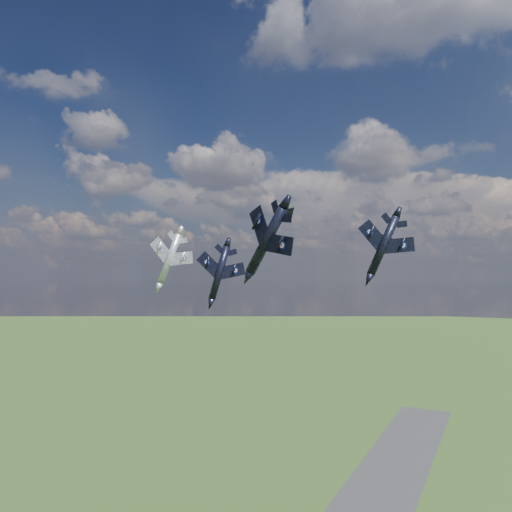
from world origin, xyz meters
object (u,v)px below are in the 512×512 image
at_px(jet_high_navy, 383,245).
at_px(jet_left_silver, 169,259).
at_px(jet_lead_navy, 219,272).
at_px(jet_right_navy, 267,240).

distance_m(jet_high_navy, jet_left_silver, 40.65).
height_order(jet_lead_navy, jet_left_silver, jet_left_silver).
height_order(jet_lead_navy, jet_right_navy, jet_right_navy).
relative_size(jet_lead_navy, jet_high_navy, 0.98).
bearing_deg(jet_left_silver, jet_right_navy, -47.60).
bearing_deg(jet_right_navy, jet_high_navy, 100.00).
bearing_deg(jet_right_navy, jet_lead_navy, 150.41).
height_order(jet_high_navy, jet_left_silver, jet_high_navy).
relative_size(jet_right_navy, jet_left_silver, 0.94).
distance_m(jet_lead_navy, jet_high_navy, 32.74).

